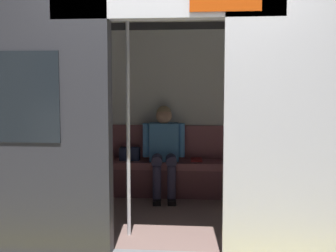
{
  "coord_description": "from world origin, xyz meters",
  "views": [
    {
      "loc": [
        -0.35,
        3.61,
        1.46
      ],
      "look_at": [
        0.09,
        -1.15,
        1.01
      ],
      "focal_mm": 46.92,
      "sensor_mm": 36.0,
      "label": 1
    }
  ],
  "objects": [
    {
      "name": "book",
      "position": [
        -0.2,
        -2.11,
        0.47
      ],
      "size": [
        0.16,
        0.23,
        0.03
      ],
      "primitive_type": "cube",
      "rotation": [
        0.0,
        0.0,
        0.05
      ],
      "color": "#B22D2D",
      "rests_on": "bench_seat"
    },
    {
      "name": "handbag",
      "position": [
        0.69,
        -2.08,
        0.54
      ],
      "size": [
        0.26,
        0.15,
        0.17
      ],
      "color": "#262D4C",
      "rests_on": "bench_seat"
    },
    {
      "name": "grab_pole_door",
      "position": [
        0.41,
        -0.49,
        1.09
      ],
      "size": [
        0.04,
        0.04,
        2.17
      ],
      "primitive_type": "cylinder",
      "color": "silver",
      "rests_on": "ground_plane"
    },
    {
      "name": "bench_seat",
      "position": [
        0.0,
        -2.04,
        0.35
      ],
      "size": [
        2.85,
        0.44,
        0.46
      ],
      "color": "#935156",
      "rests_on": "ground_plane"
    },
    {
      "name": "person_seated",
      "position": [
        0.22,
        -1.98,
        0.68
      ],
      "size": [
        0.55,
        0.7,
        1.19
      ],
      "color": "#4C8CC6",
      "rests_on": "ground_plane"
    },
    {
      "name": "train_car",
      "position": [
        0.06,
        -1.11,
        1.51
      ],
      "size": [
        6.4,
        2.55,
        2.31
      ],
      "color": "silver",
      "rests_on": "ground_plane"
    }
  ]
}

